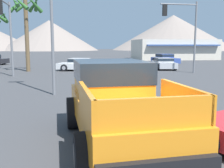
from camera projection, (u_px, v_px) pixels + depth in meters
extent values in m
plane|color=#424244|center=(144.00, 150.00, 5.92)|extent=(320.00, 320.00, 0.00)
cube|color=orange|center=(119.00, 111.00, 6.13)|extent=(2.15, 5.03, 0.63)
cube|color=orange|center=(110.00, 76.00, 6.98)|extent=(1.86, 2.26, 0.82)
cube|color=#1E2833|center=(110.00, 71.00, 6.96)|extent=(1.90, 2.30, 0.52)
cube|color=orange|center=(86.00, 103.00, 4.53)|extent=(0.18, 1.98, 0.48)
cube|color=orange|center=(183.00, 98.00, 4.90)|extent=(0.18, 1.98, 0.48)
cube|color=orange|center=(156.00, 114.00, 3.80)|extent=(1.83, 0.17, 0.48)
cube|color=black|center=(101.00, 98.00, 8.60)|extent=(1.87, 0.26, 0.24)
cube|color=black|center=(160.00, 168.00, 3.72)|extent=(1.87, 0.26, 0.24)
cylinder|color=black|center=(73.00, 113.00, 7.46)|extent=(0.37, 0.90, 0.88)
cylinder|color=#232326|center=(73.00, 113.00, 7.46)|extent=(0.36, 0.50, 0.49)
cylinder|color=black|center=(139.00, 109.00, 7.87)|extent=(0.37, 0.90, 0.88)
cylinder|color=#232326|center=(139.00, 109.00, 7.87)|extent=(0.36, 0.50, 0.49)
cylinder|color=black|center=(84.00, 157.00, 4.50)|extent=(0.37, 0.90, 0.88)
cylinder|color=#232326|center=(84.00, 157.00, 4.50)|extent=(0.36, 0.50, 0.49)
cylinder|color=black|center=(189.00, 148.00, 4.91)|extent=(0.37, 0.90, 0.88)
cylinder|color=#232326|center=(189.00, 148.00, 4.91)|extent=(0.36, 0.50, 0.49)
cylinder|color=black|center=(209.00, 141.00, 5.62)|extent=(0.43, 0.65, 0.61)
cylinder|color=#9E9EA3|center=(209.00, 141.00, 5.62)|extent=(0.34, 0.40, 0.34)
cube|color=#334C9E|center=(165.00, 60.00, 33.02)|extent=(2.38, 4.74, 0.61)
cube|color=#334C9E|center=(165.00, 56.00, 33.05)|extent=(1.82, 2.10, 0.47)
cube|color=#1E2833|center=(165.00, 55.00, 33.04)|extent=(1.86, 2.14, 0.28)
cylinder|color=black|center=(177.00, 62.00, 31.94)|extent=(0.30, 0.70, 0.68)
cylinder|color=#9E9EA3|center=(177.00, 62.00, 31.94)|extent=(0.28, 0.40, 0.37)
cylinder|color=black|center=(164.00, 62.00, 31.46)|extent=(0.30, 0.70, 0.68)
cylinder|color=#9E9EA3|center=(164.00, 62.00, 31.46)|extent=(0.28, 0.40, 0.37)
cylinder|color=black|center=(166.00, 61.00, 34.62)|extent=(0.30, 0.70, 0.68)
cylinder|color=#9E9EA3|center=(166.00, 61.00, 34.62)|extent=(0.28, 0.40, 0.37)
cylinder|color=black|center=(154.00, 61.00, 34.13)|extent=(0.30, 0.70, 0.68)
cylinder|color=#9E9EA3|center=(154.00, 61.00, 34.13)|extent=(0.28, 0.40, 0.37)
cylinder|color=black|center=(4.00, 62.00, 32.75)|extent=(0.69, 0.43, 0.65)
cylinder|color=#9E9EA3|center=(4.00, 62.00, 32.75)|extent=(0.42, 0.34, 0.36)
cube|color=white|center=(81.00, 66.00, 24.39)|extent=(4.51, 3.09, 0.53)
cube|color=white|center=(79.00, 61.00, 24.33)|extent=(2.17, 2.09, 0.44)
cube|color=#1E2833|center=(79.00, 60.00, 24.33)|extent=(2.22, 2.13, 0.26)
cylinder|color=black|center=(96.00, 67.00, 25.03)|extent=(0.67, 0.42, 0.63)
cylinder|color=#9E9EA3|center=(96.00, 67.00, 25.03)|extent=(0.40, 0.33, 0.35)
cylinder|color=black|center=(92.00, 68.00, 23.33)|extent=(0.67, 0.42, 0.63)
cylinder|color=#9E9EA3|center=(92.00, 68.00, 23.33)|extent=(0.40, 0.33, 0.35)
cylinder|color=black|center=(71.00, 66.00, 25.48)|extent=(0.67, 0.42, 0.63)
cylinder|color=#9E9EA3|center=(71.00, 66.00, 25.48)|extent=(0.40, 0.33, 0.35)
cylinder|color=black|center=(64.00, 68.00, 23.78)|extent=(0.67, 0.42, 0.63)
cylinder|color=#9E9EA3|center=(64.00, 68.00, 23.78)|extent=(0.40, 0.33, 0.35)
cube|color=#B7BABF|center=(163.00, 65.00, 26.10)|extent=(2.08, 4.24, 0.54)
cube|color=#B7BABF|center=(164.00, 60.00, 25.93)|extent=(1.65, 1.85, 0.40)
cube|color=#1E2833|center=(164.00, 59.00, 25.92)|extent=(1.69, 1.89, 0.24)
cylinder|color=black|center=(152.00, 65.00, 27.32)|extent=(0.28, 0.65, 0.63)
cylinder|color=#9E9EA3|center=(152.00, 65.00, 27.32)|extent=(0.26, 0.37, 0.35)
cylinder|color=black|center=(168.00, 65.00, 27.43)|extent=(0.28, 0.65, 0.63)
cylinder|color=#9E9EA3|center=(168.00, 65.00, 27.43)|extent=(0.26, 0.37, 0.35)
cylinder|color=black|center=(158.00, 67.00, 24.81)|extent=(0.28, 0.65, 0.63)
cylinder|color=#9E9EA3|center=(158.00, 67.00, 24.81)|extent=(0.26, 0.37, 0.35)
cylinder|color=black|center=(175.00, 67.00, 24.92)|extent=(0.28, 0.65, 0.63)
cylinder|color=#9E9EA3|center=(175.00, 67.00, 24.92)|extent=(0.26, 0.37, 0.35)
cylinder|color=slate|center=(11.00, 40.00, 19.52)|extent=(0.16, 0.16, 5.49)
cylinder|color=slate|center=(4.00, 2.00, 17.62)|extent=(0.11, 3.14, 0.11)
cube|color=black|center=(0.00, 7.00, 16.53)|extent=(0.26, 0.34, 0.90)
cylinder|color=slate|center=(195.00, 38.00, 22.03)|extent=(0.16, 0.16, 5.92)
cylinder|color=slate|center=(179.00, 4.00, 21.39)|extent=(3.12, 0.11, 0.11)
cube|color=black|center=(165.00, 10.00, 21.27)|extent=(0.34, 0.26, 0.90)
sphere|color=red|center=(164.00, 7.00, 21.38)|extent=(0.20, 0.20, 0.20)
sphere|color=orange|center=(164.00, 10.00, 21.42)|extent=(0.20, 0.20, 0.20)
sphere|color=green|center=(164.00, 14.00, 21.46)|extent=(0.20, 0.20, 0.20)
cylinder|color=slate|center=(51.00, 1.00, 11.91)|extent=(0.14, 0.14, 8.67)
cone|color=#2D6028|center=(5.00, 17.00, 24.74)|extent=(0.37, 1.79, 1.13)
cone|color=#2D6028|center=(1.00, 17.00, 25.31)|extent=(1.57, 1.10, 0.88)
cylinder|color=brown|center=(27.00, 36.00, 23.37)|extent=(0.36, 0.44, 6.30)
cone|color=#2D6028|center=(36.00, 3.00, 23.18)|extent=(0.60, 1.75, 1.30)
cone|color=#2D6028|center=(34.00, 4.00, 23.60)|extent=(1.39, 1.53, 1.34)
cone|color=#2D6028|center=(25.00, 5.00, 23.88)|extent=(1.95, 0.66, 1.43)
cone|color=#2D6028|center=(17.00, 5.00, 23.39)|extent=(1.37, 1.65, 1.56)
cone|color=#2D6028|center=(15.00, 1.00, 22.40)|extent=(1.08, 1.67, 1.19)
cone|color=#2D6028|center=(20.00, 2.00, 22.04)|extent=(1.64, 0.92, 1.43)
cone|color=#2D6028|center=(33.00, 3.00, 22.31)|extent=(1.60, 1.63, 1.60)
cube|color=beige|center=(174.00, 49.00, 44.53)|extent=(13.09, 7.61, 3.28)
cube|color=#335193|center=(184.00, 45.00, 40.36)|extent=(11.79, 0.70, 0.20)
cone|color=gray|center=(173.00, 33.00, 132.57)|extent=(61.41, 61.41, 17.40)
cone|color=gray|center=(49.00, 35.00, 121.97)|extent=(45.62, 45.62, 13.82)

